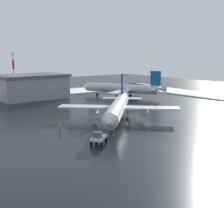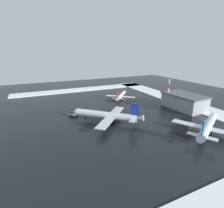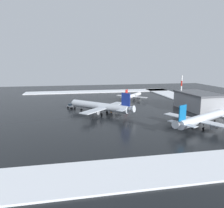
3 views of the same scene
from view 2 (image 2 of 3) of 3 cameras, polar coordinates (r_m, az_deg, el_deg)
The scene contains 12 objects.
ground_plane at distance 98.33m, azimuth 1.11°, elevation -2.95°, with size 240.00×240.00×0.00m, color black.
snow_bank_far at distance 127.35m, azimuth 21.78°, elevation 0.63°, with size 152.00×16.00×0.47m, color white.
snow_bank_right at distance 158.91m, azimuth -9.57°, elevation 4.73°, with size 14.00×116.00×0.47m, color white.
airplane_parked_portside at distance 84.70m, azimuth -1.61°, elevation -3.73°, with size 28.25×29.29×10.92m.
airplane_distant_tail at distance 126.11m, azimuth 2.93°, elevation 2.76°, with size 20.61×19.19×7.50m.
airplane_foreground_jet at distance 84.12m, azimuth 28.85°, elevation -6.32°, with size 26.75×31.35×10.13m.
pushback_tug at distance 95.36m, azimuth -12.76°, elevation -3.22°, with size 4.96×4.60×2.50m.
ground_crew_beside_wing at distance 99.73m, azimuth -5.33°, elevation -2.13°, with size 0.36×0.36×1.71m.
ground_crew_by_nose_gear at distance 85.55m, azimuth 1.92°, elevation -5.41°, with size 0.36×0.36×1.71m.
ground_crew_near_tug at distance 83.80m, azimuth -3.63°, elevation -5.94°, with size 0.36×0.36×1.71m.
antenna_mast at distance 114.49m, azimuth 17.88°, elevation 3.55°, with size 0.70×0.70×16.97m.
cargo_hangar at distance 113.41m, azimuth 22.45°, elevation 0.83°, with size 25.72×16.24×8.80m.
Camera 2 is at (-82.91, 40.64, 33.81)m, focal length 28.00 mm.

